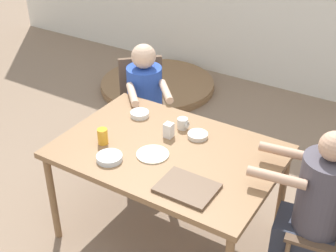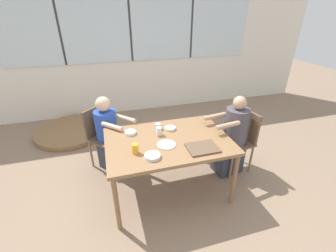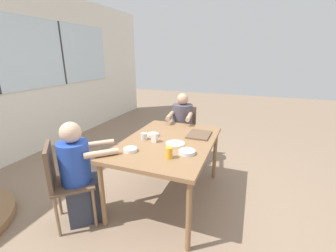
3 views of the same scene
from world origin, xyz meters
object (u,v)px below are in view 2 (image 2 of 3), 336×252
at_px(person_man_blue_shirt, 110,137).
at_px(milk_carton_small, 159,131).
at_px(juice_glass, 135,149).
at_px(person_woman_green_shirt, 232,140).
at_px(bowl_cereal, 130,133).
at_px(bowl_fruit, 170,128).
at_px(chair_for_man_blue_shirt, 101,132).
at_px(coffee_mug, 158,127).
at_px(chair_for_woman_green_shirt, 242,136).
at_px(folded_table_stack, 72,131).
at_px(bowl_white_shallow, 153,156).

xyz_separation_m(person_man_blue_shirt, milk_carton_small, (0.58, -0.57, 0.31)).
distance_m(person_man_blue_shirt, juice_glass, 0.96).
height_order(juice_glass, milk_carton_small, juice_glass).
bearing_deg(milk_carton_small, person_woman_green_shirt, 0.01).
xyz_separation_m(bowl_cereal, bowl_fruit, (0.50, -0.03, -0.00)).
bearing_deg(bowl_cereal, chair_for_man_blue_shirt, 123.15).
bearing_deg(person_woman_green_shirt, coffee_mug, 73.88).
bearing_deg(chair_for_woman_green_shirt, milk_carton_small, 83.19).
relative_size(chair_for_man_blue_shirt, bowl_cereal, 6.50).
relative_size(chair_for_man_blue_shirt, folded_table_stack, 0.67).
distance_m(person_woman_green_shirt, bowl_white_shallow, 1.31).
relative_size(person_woman_green_shirt, milk_carton_small, 10.97).
relative_size(chair_for_man_blue_shirt, bowl_white_shallow, 5.37).
height_order(chair_for_man_blue_shirt, milk_carton_small, chair_for_man_blue_shirt).
relative_size(bowl_cereal, folded_table_stack, 0.10).
bearing_deg(person_man_blue_shirt, folded_table_stack, -104.11).
bearing_deg(person_man_blue_shirt, bowl_cereal, 76.74).
bearing_deg(bowl_fruit, bowl_white_shallow, -123.18).
relative_size(chair_for_man_blue_shirt, person_woman_green_shirt, 0.78).
height_order(coffee_mug, bowl_fruit, coffee_mug).
height_order(person_woman_green_shirt, bowl_white_shallow, person_woman_green_shirt).
distance_m(person_man_blue_shirt, bowl_cereal, 0.58).
distance_m(milk_carton_small, folded_table_stack, 2.33).
distance_m(chair_for_man_blue_shirt, milk_carton_small, 1.02).
bearing_deg(person_man_blue_shirt, bowl_fruit, 104.80).
distance_m(chair_for_man_blue_shirt, coffee_mug, 0.94).
bearing_deg(juice_glass, bowl_cereal, 89.49).
xyz_separation_m(chair_for_woman_green_shirt, coffee_mug, (-1.17, 0.12, 0.26)).
height_order(chair_for_woman_green_shirt, folded_table_stack, chair_for_woman_green_shirt).
distance_m(milk_carton_small, bowl_fruit, 0.20).
bearing_deg(bowl_cereal, person_woman_green_shirt, -5.22).
bearing_deg(bowl_white_shallow, folded_table_stack, 116.10).
xyz_separation_m(bowl_white_shallow, folded_table_stack, (-1.09, 2.23, -0.72)).
distance_m(person_woman_green_shirt, juice_glass, 1.43).
bearing_deg(juice_glass, person_woman_green_shirt, 12.38).
height_order(person_woman_green_shirt, coffee_mug, person_woman_green_shirt).
height_order(chair_for_man_blue_shirt, person_woman_green_shirt, person_woman_green_shirt).
bearing_deg(folded_table_stack, juice_glass, -65.94).
bearing_deg(chair_for_woman_green_shirt, bowl_fruit, 77.85).
xyz_separation_m(juice_glass, milk_carton_small, (0.33, 0.30, -0.00)).
bearing_deg(milk_carton_small, chair_for_man_blue_shirt, 135.21).
relative_size(bowl_white_shallow, folded_table_stack, 0.13).
height_order(person_man_blue_shirt, bowl_white_shallow, person_man_blue_shirt).
relative_size(chair_for_woman_green_shirt, bowl_white_shallow, 5.37).
height_order(bowl_cereal, bowl_fruit, bowl_cereal).
bearing_deg(chair_for_woman_green_shirt, juice_glass, 93.99).
bearing_deg(bowl_white_shallow, chair_for_woman_green_shirt, 18.27).
relative_size(juice_glass, milk_carton_small, 1.06).
bearing_deg(person_man_blue_shirt, person_woman_green_shirt, 117.36).
distance_m(person_woman_green_shirt, milk_carton_small, 1.07).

